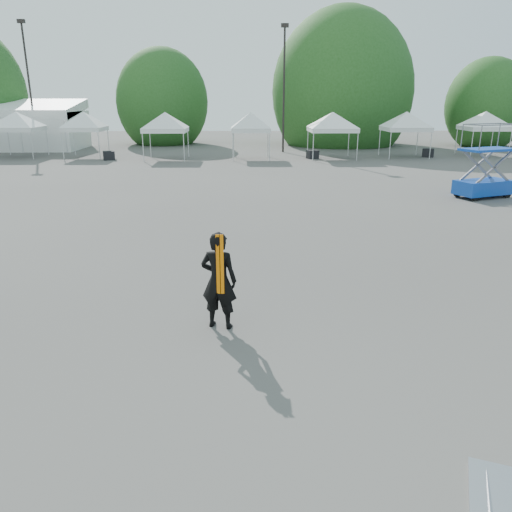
{
  "coord_description": "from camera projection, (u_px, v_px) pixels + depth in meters",
  "views": [
    {
      "loc": [
        -0.22,
        -10.08,
        4.28
      ],
      "look_at": [
        0.0,
        -0.68,
        1.3
      ],
      "focal_mm": 35.0,
      "sensor_mm": 36.0,
      "label": 1
    }
  ],
  "objects": [
    {
      "name": "ground",
      "position": [
        255.0,
        303.0,
        10.91
      ],
      "size": [
        120.0,
        120.0,
        0.0
      ],
      "primitive_type": "plane",
      "color": "#474442",
      "rests_on": "ground"
    },
    {
      "name": "light_pole_west",
      "position": [
        29.0,
        79.0,
        41.16
      ],
      "size": [
        0.6,
        0.25,
        10.3
      ],
      "color": "black",
      "rests_on": "ground"
    },
    {
      "name": "light_pole_east",
      "position": [
        284.0,
        82.0,
        39.8
      ],
      "size": [
        0.6,
        0.25,
        9.8
      ],
      "color": "black",
      "rests_on": "ground"
    },
    {
      "name": "tree_mid_w",
      "position": [
        163.0,
        102.0,
        47.66
      ],
      "size": [
        4.16,
        4.16,
        6.33
      ],
      "color": "#382314",
      "rests_on": "ground"
    },
    {
      "name": "tree_mid_e",
      "position": [
        342.0,
        92.0,
        46.8
      ],
      "size": [
        5.12,
        5.12,
        7.79
      ],
      "color": "#382314",
      "rests_on": "ground"
    },
    {
      "name": "tree_far_e",
      "position": [
        487.0,
        106.0,
        45.55
      ],
      "size": [
        3.84,
        3.84,
        5.84
      ],
      "color": "#382314",
      "rests_on": "ground"
    },
    {
      "name": "tent_b",
      "position": [
        16.0,
        115.0,
        36.98
      ],
      "size": [
        4.51,
        4.51,
        3.88
      ],
      "color": "silver",
      "rests_on": "ground"
    },
    {
      "name": "tent_c",
      "position": [
        83.0,
        115.0,
        36.88
      ],
      "size": [
        4.01,
        4.01,
        3.88
      ],
      "color": "silver",
      "rests_on": "ground"
    },
    {
      "name": "tent_d",
      "position": [
        165.0,
        116.0,
        35.66
      ],
      "size": [
        4.32,
        4.32,
        3.88
      ],
      "color": "silver",
      "rests_on": "ground"
    },
    {
      "name": "tent_e",
      "position": [
        251.0,
        116.0,
        35.88
      ],
      "size": [
        3.94,
        3.94,
        3.88
      ],
      "color": "silver",
      "rests_on": "ground"
    },
    {
      "name": "tent_f",
      "position": [
        333.0,
        116.0,
        36.06
      ],
      "size": [
        4.72,
        4.72,
        3.88
      ],
      "color": "silver",
      "rests_on": "ground"
    },
    {
      "name": "tent_g",
      "position": [
        407.0,
        115.0,
        36.99
      ],
      "size": [
        4.48,
        4.48,
        3.88
      ],
      "color": "silver",
      "rests_on": "ground"
    },
    {
      "name": "tent_h",
      "position": [
        486.0,
        115.0,
        37.74
      ],
      "size": [
        4.34,
        4.34,
        3.88
      ],
      "color": "silver",
      "rests_on": "ground"
    },
    {
      "name": "man",
      "position": [
        219.0,
        280.0,
        9.51
      ],
      "size": [
        0.8,
        0.63,
        1.92
      ],
      "rotation": [
        0.0,
        0.0,
        2.88
      ],
      "color": "black",
      "rests_on": "ground"
    },
    {
      "name": "scissor_lift",
      "position": [
        487.0,
        161.0,
        22.03
      ],
      "size": [
        2.77,
        2.07,
        3.22
      ],
      "rotation": [
        0.0,
        0.0,
        0.38
      ],
      "color": "#0B3893",
      "rests_on": "ground"
    },
    {
      "name": "crate_west",
      "position": [
        109.0,
        156.0,
        36.04
      ],
      "size": [
        0.96,
        0.83,
        0.63
      ],
      "primitive_type": "cube",
      "rotation": [
        0.0,
        0.0,
        0.28
      ],
      "color": "black",
      "rests_on": "ground"
    },
    {
      "name": "crate_mid",
      "position": [
        313.0,
        154.0,
        36.79
      ],
      "size": [
        0.94,
        0.83,
        0.61
      ],
      "primitive_type": "cube",
      "rotation": [
        0.0,
        0.0,
        0.31
      ],
      "color": "black",
      "rests_on": "ground"
    },
    {
      "name": "crate_east",
      "position": [
        428.0,
        153.0,
        37.78
      ],
      "size": [
        1.0,
        0.91,
        0.63
      ],
      "primitive_type": "cube",
      "rotation": [
        0.0,
        0.0,
        -0.42
      ],
      "color": "black",
      "rests_on": "ground"
    }
  ]
}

